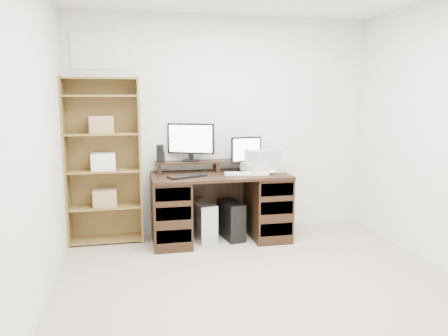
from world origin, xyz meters
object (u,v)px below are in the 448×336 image
object	(u,v)px
printer	(263,167)
tower_silver	(203,221)
monitor_small	(246,152)
tower_black	(232,220)
bookshelf	(104,160)
desk	(220,206)
monitor_wide	(191,140)

from	to	relation	value
printer	tower_silver	distance (m)	0.90
monitor_small	tower_black	distance (m)	0.79
printer	bookshelf	xyz separation A→B (m)	(-1.74, 0.18, 0.12)
desk	printer	bearing A→B (deg)	4.02
monitor_wide	desk	bearing A→B (deg)	-13.40
monitor_wide	tower_black	size ratio (longest dim) A/B	1.13
monitor_small	tower_black	world-z (taller)	monitor_small
monitor_wide	tower_silver	world-z (taller)	monitor_wide
desk	tower_black	bearing A→B (deg)	6.18
desk	bookshelf	distance (m)	1.37
monitor_wide	bookshelf	world-z (taller)	bookshelf
bookshelf	monitor_small	bearing A→B (deg)	-2.35
printer	tower_black	size ratio (longest dim) A/B	0.93
tower_silver	tower_black	world-z (taller)	tower_silver
monitor_wide	monitor_small	size ratio (longest dim) A/B	1.30
bookshelf	monitor_wide	bearing A→B (deg)	0.45
desk	tower_black	xyz separation A→B (m)	(0.14, 0.01, -0.18)
monitor_wide	tower_black	bearing A→B (deg)	-1.82
tower_black	bookshelf	xyz separation A→B (m)	(-1.38, 0.20, 0.71)
tower_silver	tower_black	distance (m)	0.32
monitor_wide	tower_silver	xyz separation A→B (m)	(0.10, -0.19, -0.89)
monitor_wide	monitor_small	distance (m)	0.64
desk	tower_black	world-z (taller)	desk
printer	bookshelf	distance (m)	1.76
monitor_wide	tower_black	xyz separation A→B (m)	(0.42, -0.21, -0.90)
printer	tower_silver	xyz separation A→B (m)	(-0.69, -0.00, -0.59)
tower_black	monitor_wide	bearing A→B (deg)	145.77
tower_black	desk	bearing A→B (deg)	177.76
desk	monitor_wide	distance (m)	0.80
printer	bookshelf	world-z (taller)	bookshelf
monitor_small	printer	xyz separation A→B (m)	(0.17, -0.11, -0.16)
desk	monitor_small	bearing A→B (deg)	23.85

